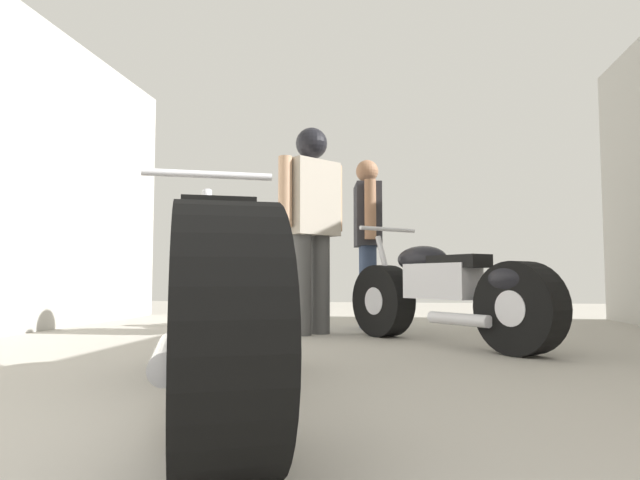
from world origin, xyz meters
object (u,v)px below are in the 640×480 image
object	(u,v)px
motorcycle_black_naked	(445,293)
mechanic_in_blue	(367,232)
motorcycle_maroon_cruiser	(212,294)
mechanic_with_helmet	(311,210)

from	to	relation	value
motorcycle_black_naked	mechanic_in_blue	world-z (taller)	mechanic_in_blue
motorcycle_maroon_cruiser	mechanic_in_blue	world-z (taller)	mechanic_in_blue
motorcycle_maroon_cruiser	motorcycle_black_naked	world-z (taller)	motorcycle_maroon_cruiser
motorcycle_black_naked	mechanic_in_blue	distance (m)	1.47
mechanic_with_helmet	motorcycle_maroon_cruiser	bearing A→B (deg)	-88.94
motorcycle_black_naked	mechanic_with_helmet	bearing A→B (deg)	150.57
motorcycle_maroon_cruiser	mechanic_with_helmet	xyz separation A→B (m)	(-0.05, 2.66, 0.65)
motorcycle_maroon_cruiser	mechanic_in_blue	bearing A→B (deg)	83.08
motorcycle_maroon_cruiser	mechanic_with_helmet	world-z (taller)	mechanic_with_helmet
mechanic_in_blue	mechanic_with_helmet	size ratio (longest dim) A/B	0.91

